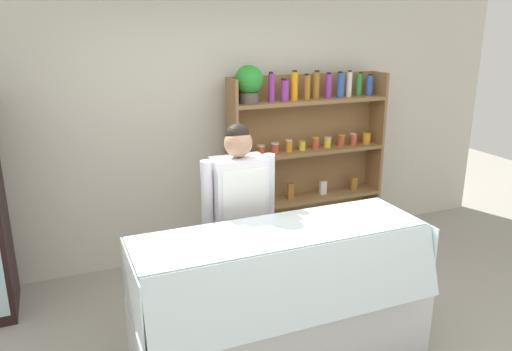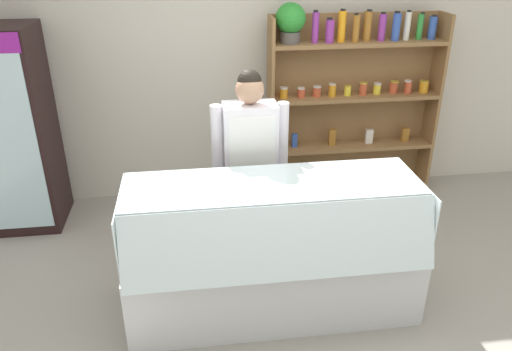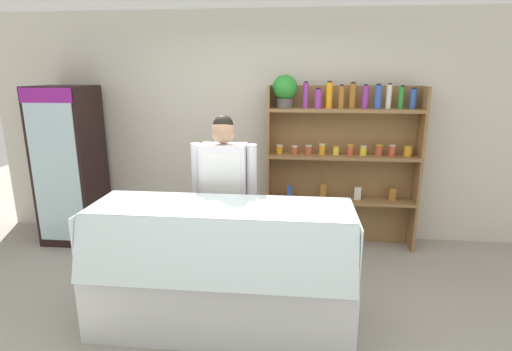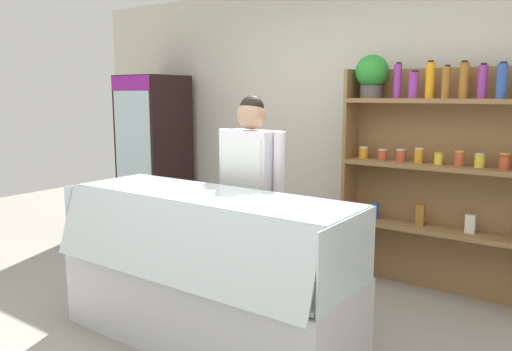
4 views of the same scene
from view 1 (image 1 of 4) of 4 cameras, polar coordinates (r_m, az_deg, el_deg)
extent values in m
cube|color=beige|center=(5.10, -4.65, 5.63)|extent=(6.80, 0.10, 2.70)
cube|color=olive|center=(5.38, 5.24, 1.60)|extent=(1.70, 0.02, 1.86)
cube|color=olive|center=(4.93, -2.65, 0.21)|extent=(0.03, 0.28, 1.86)
cube|color=olive|center=(5.69, 13.38, 2.08)|extent=(0.03, 0.28, 1.86)
cube|color=olive|center=(5.37, 5.82, -2.59)|extent=(1.64, 0.28, 0.04)
cube|color=olive|center=(5.22, 5.99, 2.80)|extent=(1.64, 0.28, 0.04)
cube|color=olive|center=(5.12, 6.17, 8.45)|extent=(1.64, 0.28, 0.04)
cylinder|color=#4C4742|center=(4.83, -0.81, 8.88)|extent=(0.18, 0.18, 0.11)
sphere|color=#298A2D|center=(4.81, -0.82, 10.88)|extent=(0.28, 0.28, 0.28)
cylinder|color=purple|center=(4.89, 1.79, 9.97)|extent=(0.06, 0.06, 0.27)
cylinder|color=black|center=(4.89, 1.73, 11.68)|extent=(0.04, 0.04, 0.02)
cylinder|color=purple|center=(4.94, 3.30, 9.62)|extent=(0.08, 0.08, 0.21)
cylinder|color=black|center=(4.95, 3.18, 10.93)|extent=(0.05, 0.05, 0.02)
cylinder|color=orange|center=(5.02, 4.40, 10.14)|extent=(0.07, 0.07, 0.28)
cylinder|color=black|center=(5.00, 4.46, 11.81)|extent=(0.05, 0.05, 0.02)
cylinder|color=#9E6623|center=(5.05, 5.88, 9.94)|extent=(0.06, 0.06, 0.24)
cylinder|color=black|center=(5.06, 5.78, 11.41)|extent=(0.04, 0.04, 0.02)
cylinder|color=#9E6623|center=(5.15, 6.87, 10.19)|extent=(0.07, 0.07, 0.27)
cylinder|color=black|center=(5.12, 7.01, 11.75)|extent=(0.05, 0.05, 0.02)
cylinder|color=purple|center=(5.20, 8.29, 10.07)|extent=(0.07, 0.07, 0.25)
cylinder|color=black|center=(5.19, 8.34, 11.50)|extent=(0.04, 0.04, 0.02)
cylinder|color=#3356B2|center=(5.26, 9.63, 10.11)|extent=(0.07, 0.07, 0.25)
cylinder|color=black|center=(5.26, 9.61, 11.57)|extent=(0.05, 0.05, 0.02)
cylinder|color=silver|center=(5.33, 10.60, 10.19)|extent=(0.06, 0.06, 0.26)
cylinder|color=black|center=(5.32, 10.69, 11.65)|extent=(0.04, 0.04, 0.02)
cylinder|color=#2D8C38|center=(5.42, 11.70, 10.13)|extent=(0.06, 0.06, 0.24)
cylinder|color=black|center=(5.39, 11.90, 11.44)|extent=(0.04, 0.04, 0.02)
cylinder|color=#3356B2|center=(5.49, 12.82, 10.00)|extent=(0.08, 0.08, 0.21)
cylinder|color=black|center=(5.47, 12.99, 11.16)|extent=(0.05, 0.05, 0.02)
cylinder|color=orange|center=(4.91, -1.30, 2.75)|extent=(0.08, 0.08, 0.09)
cylinder|color=silver|center=(4.90, -1.31, 3.35)|extent=(0.08, 0.08, 0.01)
cylinder|color=#BF4C2D|center=(4.97, 0.58, 2.87)|extent=(0.07, 0.07, 0.08)
cylinder|color=silver|center=(4.97, 0.55, 3.42)|extent=(0.07, 0.07, 0.01)
cylinder|color=#BF4C2D|center=(5.04, 2.17, 3.12)|extent=(0.08, 0.08, 0.09)
cylinder|color=silver|center=(5.03, 2.20, 3.69)|extent=(0.08, 0.08, 0.01)
cylinder|color=orange|center=(5.09, 3.79, 3.34)|extent=(0.07, 0.07, 0.11)
cylinder|color=silver|center=(5.08, 3.75, 4.05)|extent=(0.07, 0.07, 0.01)
cylinder|color=yellow|center=(5.17, 5.31, 3.38)|extent=(0.07, 0.07, 0.09)
cylinder|color=gold|center=(5.16, 5.31, 3.92)|extent=(0.07, 0.07, 0.01)
cylinder|color=#BF4C2D|center=(5.24, 6.83, 3.65)|extent=(0.07, 0.07, 0.11)
cylinder|color=gold|center=(5.23, 6.83, 4.32)|extent=(0.07, 0.07, 0.01)
cylinder|color=yellow|center=(5.32, 8.15, 3.73)|extent=(0.07, 0.07, 0.10)
cylinder|color=silver|center=(5.30, 8.21, 4.30)|extent=(0.08, 0.08, 0.01)
cylinder|color=#BF4C2D|center=(5.41, 9.68, 3.98)|extent=(0.08, 0.08, 0.11)
cylinder|color=gold|center=(5.39, 9.80, 4.60)|extent=(0.08, 0.08, 0.01)
cylinder|color=#BF4C2D|center=(5.46, 11.09, 4.02)|extent=(0.07, 0.07, 0.12)
cylinder|color=silver|center=(5.46, 11.03, 4.71)|extent=(0.07, 0.07, 0.01)
cylinder|color=orange|center=(5.56, 12.50, 4.13)|extent=(0.09, 0.09, 0.11)
cylinder|color=gold|center=(5.56, 12.50, 4.74)|extent=(0.09, 0.09, 0.01)
cube|color=#3356B2|center=(5.10, 0.04, -2.51)|extent=(0.05, 0.04, 0.14)
cube|color=#9E6623|center=(5.25, 3.98, -1.80)|extent=(0.07, 0.04, 0.17)
cube|color=silver|center=(5.43, 7.67, -1.40)|extent=(0.07, 0.04, 0.15)
cube|color=#9E6623|center=(5.63, 11.11, -0.92)|extent=(0.07, 0.04, 0.14)
cube|color=silver|center=(3.73, 2.90, -16.88)|extent=(2.05, 0.75, 0.55)
cube|color=white|center=(3.57, 2.97, -12.95)|extent=(1.99, 0.69, 0.03)
cube|color=silver|center=(3.20, 5.81, -12.64)|extent=(2.01, 0.16, 0.47)
cube|color=silver|center=(3.42, 2.72, -6.30)|extent=(2.01, 0.59, 0.01)
cube|color=silver|center=(3.22, -13.98, -12.91)|extent=(0.01, 0.71, 0.45)
cube|color=silver|center=(3.98, 16.44, -7.07)|extent=(0.01, 0.71, 0.45)
cube|color=tan|center=(3.40, -10.81, -14.10)|extent=(0.16, 0.11, 0.06)
cube|color=white|center=(3.21, -9.93, -16.10)|extent=(0.05, 0.03, 0.02)
cube|color=beige|center=(3.45, -6.21, -13.38)|extent=(0.16, 0.13, 0.05)
cube|color=white|center=(3.27, -5.05, -15.25)|extent=(0.05, 0.03, 0.02)
cube|color=tan|center=(3.53, -1.81, -12.59)|extent=(0.17, 0.14, 0.05)
cube|color=white|center=(3.35, -0.40, -14.34)|extent=(0.05, 0.03, 0.02)
cube|color=tan|center=(3.62, 2.36, -11.69)|extent=(0.16, 0.13, 0.06)
cube|color=white|center=(3.45, 3.97, -13.39)|extent=(0.05, 0.03, 0.02)
cube|color=beige|center=(3.73, 6.28, -10.86)|extent=(0.16, 0.11, 0.06)
cube|color=white|center=(3.56, 8.04, -12.43)|extent=(0.05, 0.03, 0.02)
cube|color=beige|center=(3.86, 9.93, -10.06)|extent=(0.16, 0.14, 0.05)
cube|color=white|center=(3.70, 11.80, -11.48)|extent=(0.05, 0.03, 0.02)
cube|color=beige|center=(4.00, 13.32, -9.19)|extent=(0.17, 0.14, 0.06)
cube|color=white|center=(3.85, 15.27, -10.55)|extent=(0.05, 0.03, 0.02)
cylinder|color=tan|center=(3.21, -10.38, -15.36)|extent=(0.17, 0.15, 0.13)
cylinder|color=#A35B4C|center=(3.25, -6.47, -14.69)|extent=(0.18, 0.15, 0.13)
cylinder|color=#A35B4C|center=(3.30, -2.70, -13.92)|extent=(0.18, 0.16, 0.14)
cylinder|color=white|center=(3.68, 10.96, -10.39)|extent=(0.07, 0.07, 0.18)
cylinder|color=white|center=(3.73, 12.27, -9.96)|extent=(0.07, 0.07, 0.20)
cylinder|color=#2D2D38|center=(4.10, -3.08, -11.74)|extent=(0.13, 0.13, 0.76)
cylinder|color=#2D2D38|center=(4.16, -0.70, -11.29)|extent=(0.13, 0.13, 0.76)
cube|color=white|center=(3.85, -1.98, -2.43)|extent=(0.41, 0.24, 0.63)
cube|color=white|center=(3.87, -1.27, -7.68)|extent=(0.34, 0.01, 1.17)
cylinder|color=white|center=(3.76, -5.62, -2.47)|extent=(0.09, 0.09, 0.56)
cylinder|color=white|center=(3.93, 1.49, -1.53)|extent=(0.09, 0.09, 0.56)
sphere|color=tan|center=(3.73, -2.05, 3.74)|extent=(0.21, 0.21, 0.21)
sphere|color=black|center=(3.73, -2.11, 4.57)|extent=(0.18, 0.18, 0.18)
camera|label=2|loc=(0.87, 81.36, 14.95)|focal=35.00mm
camera|label=3|loc=(1.96, 67.10, -3.76)|focal=28.00mm
camera|label=4|loc=(3.55, 59.07, -2.85)|focal=35.00mm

